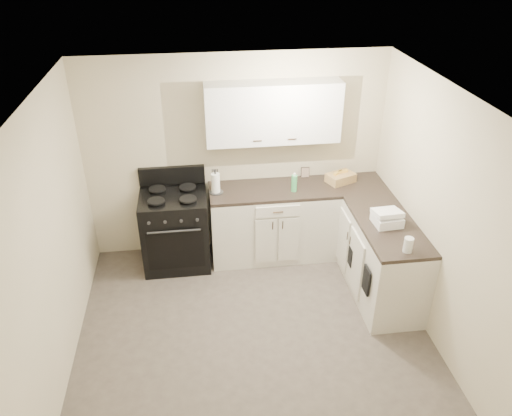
{
  "coord_description": "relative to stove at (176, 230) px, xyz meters",
  "views": [
    {
      "loc": [
        -0.48,
        -3.73,
        3.73
      ],
      "look_at": [
        0.12,
        0.85,
        1.07
      ],
      "focal_mm": 35.0,
      "sensor_mm": 36.0,
      "label": 1
    }
  ],
  "objects": [
    {
      "name": "base_cabinets_right",
      "position": [
        2.28,
        -0.63,
        -0.01
      ],
      "size": [
        0.6,
        1.9,
        0.9
      ],
      "primitive_type": "cube",
      "color": "silver",
      "rests_on": "floor"
    },
    {
      "name": "ceiling",
      "position": [
        0.78,
        -1.48,
        2.04
      ],
      "size": [
        3.6,
        3.6,
        0.0
      ],
      "primitive_type": "plane",
      "color": "white",
      "rests_on": "wall_back"
    },
    {
      "name": "countertop_back",
      "position": [
        1.21,
        0.02,
        0.46
      ],
      "size": [
        1.55,
        0.6,
        0.04
      ],
      "primitive_type": "cube",
      "color": "black",
      "rests_on": "base_cabinets_back"
    },
    {
      "name": "glass_jar",
      "position": [
        2.28,
        -1.44,
        0.56
      ],
      "size": [
        0.11,
        0.11,
        0.15
      ],
      "primitive_type": "cylinder",
      "rotation": [
        0.0,
        0.0,
        -0.24
      ],
      "color": "silver",
      "rests_on": "countertop_right"
    },
    {
      "name": "soap_bottle",
      "position": [
        1.43,
        -0.06,
        0.58
      ],
      "size": [
        0.07,
        0.07,
        0.2
      ],
      "primitive_type": "cylinder",
      "rotation": [
        0.0,
        0.0,
        -0.01
      ],
      "color": "#44B161",
      "rests_on": "countertop_back"
    },
    {
      "name": "oven_mitt_far",
      "position": [
        1.96,
        -0.79,
        -0.02
      ],
      "size": [
        0.02,
        0.13,
        0.23
      ],
      "primitive_type": "cube",
      "color": "black",
      "rests_on": "base_cabinets_right"
    },
    {
      "name": "stove",
      "position": [
        0.0,
        0.0,
        0.0
      ],
      "size": [
        0.79,
        0.68,
        0.96
      ],
      "primitive_type": "cube",
      "color": "black",
      "rests_on": "floor"
    },
    {
      "name": "wall_right",
      "position": [
        2.58,
        -1.48,
        0.79
      ],
      "size": [
        0.0,
        3.6,
        3.6
      ],
      "primitive_type": "plane",
      "rotation": [
        1.57,
        0.0,
        -1.57
      ],
      "color": "beige",
      "rests_on": "ground"
    },
    {
      "name": "paper_towel",
      "position": [
        0.51,
        0.02,
        0.6
      ],
      "size": [
        0.13,
        0.13,
        0.24
      ],
      "primitive_type": "cylinder",
      "rotation": [
        0.0,
        0.0,
        -0.41
      ],
      "color": "white",
      "rests_on": "countertop_back"
    },
    {
      "name": "oven_mitt_near",
      "position": [
        1.96,
        -1.32,
        0.07
      ],
      "size": [
        0.02,
        0.17,
        0.3
      ],
      "primitive_type": "cube",
      "color": "black",
      "rests_on": "base_cabinets_right"
    },
    {
      "name": "countertop_right",
      "position": [
        2.28,
        -0.63,
        0.46
      ],
      "size": [
        0.6,
        1.9,
        0.04
      ],
      "primitive_type": "cube",
      "color": "black",
      "rests_on": "base_cabinets_right"
    },
    {
      "name": "wall_back",
      "position": [
        0.78,
        0.32,
        0.79
      ],
      "size": [
        3.6,
        0.0,
        3.6
      ],
      "primitive_type": "plane",
      "rotation": [
        1.57,
        0.0,
        0.0
      ],
      "color": "beige",
      "rests_on": "ground"
    },
    {
      "name": "wall_front",
      "position": [
        0.78,
        -3.28,
        0.79
      ],
      "size": [
        3.6,
        0.0,
        3.6
      ],
      "primitive_type": "plane",
      "rotation": [
        -1.57,
        0.0,
        0.0
      ],
      "color": "beige",
      "rests_on": "ground"
    },
    {
      "name": "upper_cabinets",
      "position": [
        1.21,
        0.18,
        1.38
      ],
      "size": [
        1.55,
        0.3,
        0.7
      ],
      "primitive_type": "cube",
      "color": "silver",
      "rests_on": "wall_back"
    },
    {
      "name": "wicker_basket",
      "position": [
        2.05,
        0.1,
        0.53
      ],
      "size": [
        0.39,
        0.33,
        0.11
      ],
      "primitive_type": "cube",
      "rotation": [
        0.0,
        0.0,
        0.4
      ],
      "color": "tan",
      "rests_on": "countertop_right"
    },
    {
      "name": "wall_left",
      "position": [
        -1.02,
        -1.48,
        0.79
      ],
      "size": [
        0.0,
        3.6,
        3.6
      ],
      "primitive_type": "plane",
      "rotation": [
        1.57,
        0.0,
        1.57
      ],
      "color": "beige",
      "rests_on": "ground"
    },
    {
      "name": "base_cabinets_back",
      "position": [
        1.21,
        0.02,
        -0.01
      ],
      "size": [
        1.55,
        0.6,
        0.9
      ],
      "primitive_type": "cube",
      "color": "silver",
      "rests_on": "floor"
    },
    {
      "name": "picture_frame",
      "position": [
        1.65,
        0.28,
        0.55
      ],
      "size": [
        0.11,
        0.04,
        0.13
      ],
      "primitive_type": "cube",
      "rotation": [
        -0.14,
        0.0,
        -0.06
      ],
      "color": "black",
      "rests_on": "countertop_back"
    },
    {
      "name": "countertop_grill",
      "position": [
        2.26,
        -0.93,
        0.53
      ],
      "size": [
        0.29,
        0.28,
        0.1
      ],
      "primitive_type": "cube",
      "rotation": [
        0.0,
        0.0,
        0.06
      ],
      "color": "white",
      "rests_on": "countertop_right"
    },
    {
      "name": "knife_block",
      "position": [
        0.51,
        0.07,
        0.57
      ],
      "size": [
        0.11,
        0.1,
        0.19
      ],
      "primitive_type": "cube",
      "rotation": [
        0.0,
        0.0,
        -0.39
      ],
      "color": "tan",
      "rests_on": "countertop_back"
    },
    {
      "name": "floor",
      "position": [
        0.78,
        -1.48,
        -0.46
      ],
      "size": [
        3.6,
        3.6,
        0.0
      ],
      "primitive_type": "plane",
      "color": "#473F38",
      "rests_on": "ground"
    }
  ]
}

